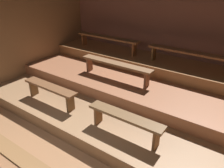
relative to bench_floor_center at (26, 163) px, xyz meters
The scene contains 12 objects.
ground 2.17m from the bench_floor_center, 95.26° to the left, with size 6.56×5.88×0.08m, color #9C6C48.
wall_back 4.78m from the bench_floor_center, 92.39° to the left, with size 6.56×0.06×2.40m, color #8E584A.
wall_left 3.86m from the bench_floor_center, 145.57° to the left, with size 0.06×5.88×2.40m, color #8D613D.
platform_lower 2.82m from the bench_floor_center, 93.99° to the left, with size 5.76×3.73×0.28m, color #986F4C.
platform_middle 3.44m from the bench_floor_center, 93.27° to the left, with size 5.76×2.48×0.28m, color #A36443.
platform_upper 4.12m from the bench_floor_center, 92.73° to the left, with size 5.76×1.13×0.28m, color #A06A3D.
bench_floor_center is the anchor object (origin of this frame).
bench_lower_left 1.95m from the bench_floor_center, 127.92° to the left, with size 1.47×0.25×0.42m.
bench_lower_right 1.74m from the bench_floor_center, 62.44° to the left, with size 1.47×0.25×0.42m.
bench_middle_center 3.04m from the bench_floor_center, 97.57° to the left, with size 1.96×0.25×0.42m.
bench_upper_left 4.36m from the bench_floor_center, 109.63° to the left, with size 2.12×0.25×0.42m.
bench_upper_right 4.25m from the bench_floor_center, 75.44° to the left, with size 2.12×0.25×0.42m.
Camera 1 is at (2.68, -0.85, 2.90)m, focal length 35.59 mm.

